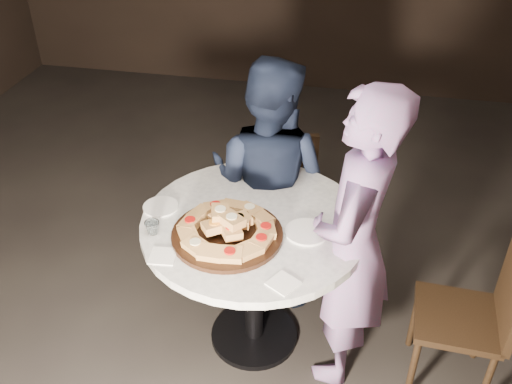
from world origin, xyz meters
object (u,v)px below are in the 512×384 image
(serving_board, at_px, (227,235))
(water_glass, at_px, (152,228))
(focaccia_pile, at_px, (228,226))
(chair_far, at_px, (282,178))
(diner_teal, at_px, (353,245))
(chair_right, at_px, (479,312))
(diner_navy, at_px, (268,182))
(table, at_px, (254,245))

(serving_board, xyz_separation_m, water_glass, (-0.34, -0.04, 0.02))
(focaccia_pile, height_order, chair_far, focaccia_pile)
(water_glass, bearing_deg, serving_board, 7.05)
(diner_teal, bearing_deg, focaccia_pile, -71.31)
(chair_right, relative_size, diner_navy, 0.58)
(focaccia_pile, distance_m, diner_navy, 0.63)
(serving_board, bearing_deg, diner_navy, 82.69)
(serving_board, distance_m, diner_navy, 0.62)
(serving_board, relative_size, diner_teal, 0.32)
(serving_board, xyz_separation_m, chair_far, (0.10, 1.00, -0.32))
(chair_far, height_order, chair_right, chair_far)
(water_glass, bearing_deg, table, 23.00)
(table, bearing_deg, focaccia_pile, -123.28)
(serving_board, distance_m, diner_teal, 0.57)
(diner_navy, relative_size, diner_teal, 0.91)
(focaccia_pile, distance_m, chair_far, 1.07)
(chair_right, bearing_deg, diner_teal, -87.61)
(water_glass, distance_m, diner_teal, 0.92)
(diner_navy, bearing_deg, table, 104.82)
(diner_navy, xyz_separation_m, diner_teal, (0.49, -0.53, 0.07))
(table, relative_size, focaccia_pile, 2.55)
(table, height_order, chair_far, chair_far)
(table, height_order, diner_navy, diner_navy)
(table, bearing_deg, chair_far, 89.83)
(focaccia_pile, xyz_separation_m, water_glass, (-0.34, -0.04, -0.03))
(table, height_order, chair_right, chair_right)
(water_glass, distance_m, chair_far, 1.18)
(table, distance_m, chair_right, 1.10)
(table, height_order, diner_teal, diner_teal)
(chair_far, xyz_separation_m, chair_right, (1.08, -0.93, -0.01))
(diner_navy, bearing_deg, diner_teal, 145.36)
(serving_board, height_order, chair_right, chair_right)
(focaccia_pile, distance_m, water_glass, 0.35)
(table, relative_size, serving_board, 2.29)
(focaccia_pile, distance_m, diner_teal, 0.58)
(diner_navy, bearing_deg, chair_right, 166.81)
(focaccia_pile, height_order, chair_right, focaccia_pile)
(diner_teal, bearing_deg, chair_right, 100.45)
(serving_board, height_order, chair_far, chair_far)
(serving_board, distance_m, focaccia_pile, 0.05)
(chair_far, distance_m, diner_navy, 0.45)
(serving_board, bearing_deg, focaccia_pile, 36.11)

